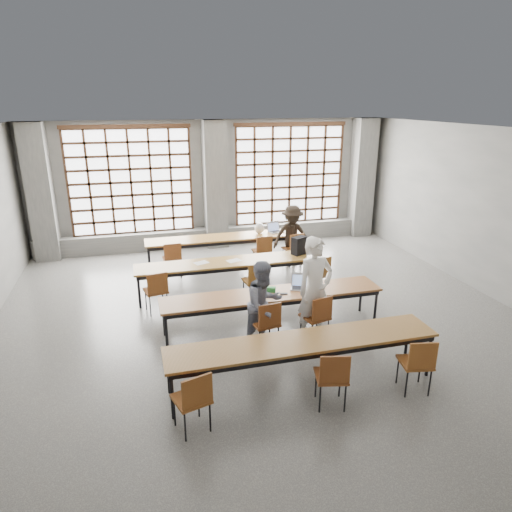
{
  "coord_description": "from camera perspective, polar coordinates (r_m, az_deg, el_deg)",
  "views": [
    {
      "loc": [
        -2.18,
        -7.25,
        4.01
      ],
      "look_at": [
        -0.12,
        0.4,
        1.28
      ],
      "focal_mm": 32.0,
      "sensor_mm": 36.0,
      "label": 1
    }
  ],
  "objects": [
    {
      "name": "chair_back_left",
      "position": [
        10.82,
        -10.4,
        -0.04
      ],
      "size": [
        0.44,
        0.44,
        0.88
      ],
      "color": "brown",
      "rests_on": "floor"
    },
    {
      "name": "student_female",
      "position": [
        7.65,
        1.03,
        -6.11
      ],
      "size": [
        0.91,
        0.83,
        1.53
      ],
      "primitive_type": "imported",
      "rotation": [
        0.0,
        0.0,
        0.42
      ],
      "color": "#171F46",
      "rests_on": "floor"
    },
    {
      "name": "column_left",
      "position": [
        12.89,
        -25.39,
        7.09
      ],
      "size": [
        0.6,
        0.55,
        3.5
      ],
      "primitive_type": "cube",
      "color": "#535351",
      "rests_on": "floor"
    },
    {
      "name": "phone",
      "position": [
        8.14,
        3.5,
        -4.74
      ],
      "size": [
        0.14,
        0.08,
        0.01
      ],
      "primitive_type": "cube",
      "rotation": [
        0.0,
        0.0,
        -0.15
      ],
      "color": "black",
      "rests_on": "desk_row_c"
    },
    {
      "name": "chair_mid_centre",
      "position": [
        9.36,
        -0.08,
        -2.79
      ],
      "size": [
        0.46,
        0.47,
        0.88
      ],
      "color": "brown",
      "rests_on": "floor"
    },
    {
      "name": "student_back",
      "position": [
        11.47,
        4.53,
        2.54
      ],
      "size": [
        1.0,
        0.59,
        1.54
      ],
      "primitive_type": "imported",
      "rotation": [
        0.0,
        0.0,
        0.01
      ],
      "color": "black",
      "rests_on": "floor"
    },
    {
      "name": "chair_near_mid",
      "position": [
        6.37,
        9.55,
        -14.34
      ],
      "size": [
        0.5,
        0.51,
        0.88
      ],
      "color": "maroon",
      "rests_on": "floor"
    },
    {
      "name": "wall_back",
      "position": [
        13.13,
        -5.35,
        9.02
      ],
      "size": [
        10.0,
        0.0,
        10.0
      ],
      "primitive_type": "plane",
      "rotation": [
        1.57,
        0.0,
        0.0
      ],
      "color": "#5B5B59",
      "rests_on": "floor"
    },
    {
      "name": "laptop_front",
      "position": [
        8.42,
        5.61,
        -3.56
      ],
      "size": [
        0.45,
        0.42,
        0.26
      ],
      "color": "#A9AAAE",
      "rests_on": "desk_row_c"
    },
    {
      "name": "sill_ledge",
      "position": [
        13.29,
        -5.01,
        2.5
      ],
      "size": [
        9.8,
        0.35,
        0.5
      ],
      "primitive_type": "cube",
      "color": "#535351",
      "rests_on": "floor"
    },
    {
      "name": "plastic_bag",
      "position": [
        11.74,
        0.42,
        3.51
      ],
      "size": [
        0.3,
        0.26,
        0.29
      ],
      "primitive_type": "ellipsoid",
      "rotation": [
        0.0,
        0.0,
        0.22
      ],
      "color": "white",
      "rests_on": "desk_row_a"
    },
    {
      "name": "paper_sheet_c",
      "position": [
        9.79,
        -2.77,
        -0.58
      ],
      "size": [
        0.35,
        0.29,
        0.0
      ],
      "primitive_type": "cube",
      "rotation": [
        0.0,
        0.0,
        0.31
      ],
      "color": "silver",
      "rests_on": "desk_row_b"
    },
    {
      "name": "chair_front_left",
      "position": [
        7.65,
        1.37,
        -8.04
      ],
      "size": [
        0.48,
        0.48,
        0.88
      ],
      "color": "brown",
      "rests_on": "floor"
    },
    {
      "name": "chair_back_right",
      "position": [
        11.43,
        4.79,
        1.24
      ],
      "size": [
        0.5,
        0.5,
        0.88
      ],
      "color": "brown",
      "rests_on": "floor"
    },
    {
      "name": "desk_row_d",
      "position": [
        6.73,
        5.95,
        -10.92
      ],
      "size": [
        4.0,
        0.7,
        0.73
      ],
      "color": "brown",
      "rests_on": "floor"
    },
    {
      "name": "chair_mid_right",
      "position": [
        9.8,
        7.94,
        -1.95
      ],
      "size": [
        0.53,
        0.53,
        0.88
      ],
      "color": "brown",
      "rests_on": "floor"
    },
    {
      "name": "chair_near_right",
      "position": [
        6.96,
        19.6,
        -12.18
      ],
      "size": [
        0.49,
        0.49,
        0.88
      ],
      "color": "brown",
      "rests_on": "floor"
    },
    {
      "name": "chair_back_mid",
      "position": [
        11.19,
        0.87,
        0.91
      ],
      "size": [
        0.44,
        0.44,
        0.88
      ],
      "color": "brown",
      "rests_on": "floor"
    },
    {
      "name": "desk_row_c",
      "position": [
        8.21,
        2.08,
        -5.07
      ],
      "size": [
        4.0,
        0.7,
        0.73
      ],
      "color": "brown",
      "rests_on": "floor"
    },
    {
      "name": "paper_sheet_a",
      "position": [
        9.73,
        -6.87,
        -0.84
      ],
      "size": [
        0.35,
        0.3,
        0.0
      ],
      "primitive_type": "cube",
      "rotation": [
        0.0,
        0.0,
        0.38
      ],
      "color": "silver",
      "rests_on": "desk_row_b"
    },
    {
      "name": "mouse",
      "position": [
        8.47,
        8.3,
        -3.87
      ],
      "size": [
        0.11,
        0.09,
        0.04
      ],
      "primitive_type": "ellipsoid",
      "rotation": [
        0.0,
        0.0,
        -0.29
      ],
      "color": "white",
      "rests_on": "desk_row_c"
    },
    {
      "name": "student_male",
      "position": [
        7.86,
        7.37,
        -4.21
      ],
      "size": [
        0.76,
        0.58,
        1.87
      ],
      "primitive_type": "imported",
      "rotation": [
        0.0,
        0.0,
        0.22
      ],
      "color": "white",
      "rests_on": "floor"
    },
    {
      "name": "column_right",
      "position": [
        14.33,
        13.12,
        9.45
      ],
      "size": [
        0.6,
        0.55,
        3.5
      ],
      "primitive_type": "cube",
      "color": "#535351",
      "rests_on": "floor"
    },
    {
      "name": "laptop_back",
      "position": [
        11.94,
        2.36,
        3.35
      ],
      "size": [
        0.43,
        0.39,
        0.26
      ],
      "color": "#B0B0B5",
      "rests_on": "desk_row_a"
    },
    {
      "name": "column_mid",
      "position": [
        12.86,
        -5.13,
        8.82
      ],
      "size": [
        0.6,
        0.55,
        3.5
      ],
      "primitive_type": "cube",
      "color": "#535351",
      "rests_on": "floor"
    },
    {
      "name": "floor",
      "position": [
        8.57,
        1.49,
        -8.9
      ],
      "size": [
        11.0,
        11.0,
        0.0
      ],
      "primitive_type": "plane",
      "color": "#4F4F4D",
      "rests_on": "ground"
    },
    {
      "name": "chair_near_left",
      "position": [
        5.94,
        -7.8,
        -16.98
      ],
      "size": [
        0.52,
        0.52,
        0.88
      ],
      "color": "brown",
      "rests_on": "floor"
    },
    {
      "name": "chair_mid_left",
      "position": [
        9.09,
        -12.33,
        -3.93
      ],
      "size": [
        0.5,
        0.5,
        0.88
      ],
      "color": "brown",
      "rests_on": "floor"
    },
    {
      "name": "desk_row_b",
      "position": [
        9.8,
        -3.34,
        -1.0
      ],
      "size": [
        4.0,
        0.7,
        0.73
      ],
      "color": "brown",
      "rests_on": "floor"
    },
    {
      "name": "backpack",
      "position": [
        10.18,
        5.42,
        1.31
      ],
      "size": [
        0.37,
        0.32,
        0.4
      ],
      "primitive_type": "cube",
      "rotation": [
        0.0,
        0.0,
        0.43
      ],
      "color": "black",
      "rests_on": "desk_row_b"
    },
    {
      "name": "ceiling",
      "position": [
        7.59,
        1.72,
        15.14
      ],
      "size": [
        11.0,
        11.0,
        0.0
      ],
      "primitive_type": "plane",
      "rotation": [
        3.14,
        0.0,
        0.0
      ],
      "color": "silver",
      "rests_on": "floor"
    },
    {
      "name": "window_left",
      "position": [
        12.85,
        -15.36,
        8.89
      ],
      "size": [
        3.32,
        0.12,
        3.0
      ],
      "color": "white",
      "rests_on": "wall_back"
    },
    {
      "name": "desk_row_a",
      "position": [
        11.55,
        -3.82,
        2.13
      ],
      "size": [
        4.0,
        0.7,
        0.73
      ],
      "color": "brown",
      "rests_on": "floor"
    },
    {
      "name": "window_right",
      "position": [
        13.59,
        4.21,
        10.03
      ],
      "size": [
        3.32,
        0.12,
        3.0
      ],
      "color": "white",
      "rests_on": "wall_back"
    },
    {
      "name": "chair_front_right",
      "position": [
        7.93,
        7.72,
        -7.19
      ],
      "size": [
        0.51,
        0.51,
        0.88
      ],
      "color": "brown",
      "rests_on": "floor"
    },
    {
      "name": "wall_right",
      "position": [
        10.45,
        28.95,
        4.12
      ],
      "size": [
        0.0,
        11.0,
        11.0
      ],
      "primitive_type": "plane",
      "rotation": [
        1.57,
        0.0,
        -1.57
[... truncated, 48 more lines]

